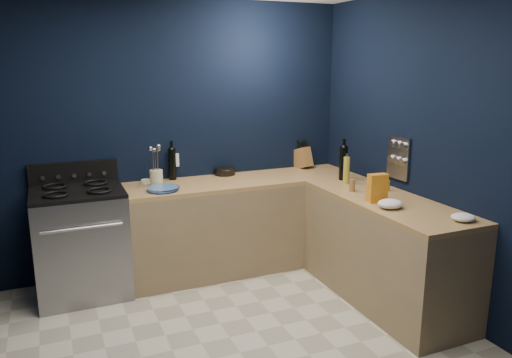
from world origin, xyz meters
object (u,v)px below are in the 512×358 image
utensil_crock (156,178)px  knife_block (302,158)px  plate_stack (163,189)px  crouton_bag (377,188)px  gas_range (82,244)px

utensil_crock → knife_block: 1.63m
plate_stack → crouton_bag: (1.52, -1.04, 0.10)m
utensil_crock → crouton_bag: 1.97m
utensil_crock → crouton_bag: size_ratio=0.64×
plate_stack → utensil_crock: (-0.01, 0.20, 0.06)m
plate_stack → gas_range: bearing=169.9°
gas_range → plate_stack: (0.71, -0.13, 0.46)m
plate_stack → utensil_crock: utensil_crock is taller
gas_range → plate_stack: size_ratio=3.38×
gas_range → knife_block: bearing=6.6°
gas_range → utensil_crock: utensil_crock is taller
utensil_crock → gas_range: bearing=-173.9°
gas_range → crouton_bag: 2.58m
gas_range → plate_stack: bearing=-10.1°
gas_range → knife_block: size_ratio=4.40×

